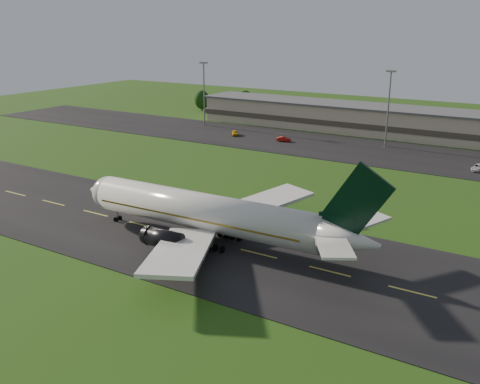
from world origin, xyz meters
The scene contains 10 objects.
ground centered at (0.00, 0.00, 0.00)m, with size 360.00×360.00×0.00m, color #214310.
taxiway centered at (0.00, 0.00, 0.05)m, with size 220.00×30.00×0.10m, color black.
apron centered at (0.00, 72.00, 0.05)m, with size 260.00×30.00×0.10m, color black.
airliner centered at (2.26, 0.03, 4.66)m, with size 51.29×42.16×15.57m.
terminal centered at (6.40, 96.18, 3.99)m, with size 145.00×16.00×8.40m.
light_mast_west centered at (-55.00, 80.00, 12.74)m, with size 2.40×1.20×20.35m.
light_mast_centre centered at (5.00, 80.00, 12.74)m, with size 2.40×1.20×20.35m.
service_vehicle_a centered at (-37.67, 71.09, 0.85)m, with size 1.77×4.39×1.50m, color #DEA40D.
service_vehicle_b centered at (-21.28, 70.98, 0.76)m, with size 1.40×4.01×1.32m, color #A7110B.
service_vehicle_c centered at (30.75, 66.05, 0.82)m, with size 2.39×5.18×1.44m, color silver.
Camera 1 is at (45.95, -61.96, 31.92)m, focal length 40.00 mm.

